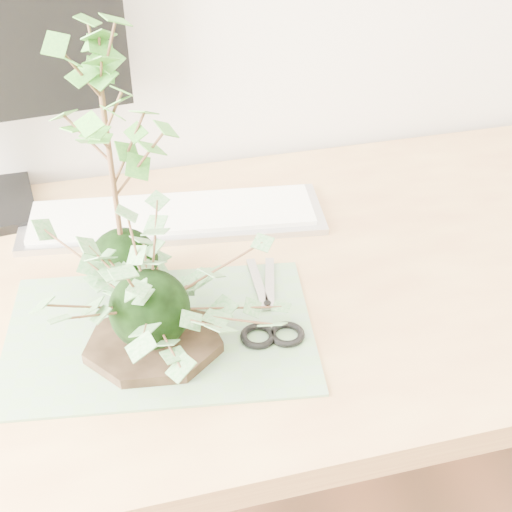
# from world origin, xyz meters

# --- Properties ---
(desk) EXTENTS (1.60, 0.70, 0.74)m
(desk) POSITION_xyz_m (-0.03, 1.23, 0.65)
(desk) COLOR tan
(desk) RESTS_ON ground_plane
(cutting_mat) EXTENTS (0.43, 0.32, 0.00)m
(cutting_mat) POSITION_xyz_m (-0.13, 1.14, 0.74)
(cutting_mat) COLOR gray
(cutting_mat) RESTS_ON desk
(stone_dish) EXTENTS (0.20, 0.20, 0.01)m
(stone_dish) POSITION_xyz_m (-0.14, 1.11, 0.75)
(stone_dish) COLOR black
(stone_dish) RESTS_ON cutting_mat
(ivy_kokedama) EXTENTS (0.29, 0.29, 0.20)m
(ivy_kokedama) POSITION_xyz_m (-0.14, 1.11, 0.86)
(ivy_kokedama) COLOR black
(ivy_kokedama) RESTS_ON stone_dish
(maple_kokedama) EXTENTS (0.27, 0.27, 0.40)m
(maple_kokedama) POSITION_xyz_m (-0.16, 1.24, 1.02)
(maple_kokedama) COLOR black
(maple_kokedama) RESTS_ON desk
(keyboard) EXTENTS (0.50, 0.21, 0.02)m
(keyboard) POSITION_xyz_m (-0.07, 1.40, 0.75)
(keyboard) COLOR #B0B0B6
(keyboard) RESTS_ON desk
(scissors) EXTENTS (0.09, 0.19, 0.01)m
(scissors) POSITION_xyz_m (0.02, 1.11, 0.75)
(scissors) COLOR gray
(scissors) RESTS_ON cutting_mat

